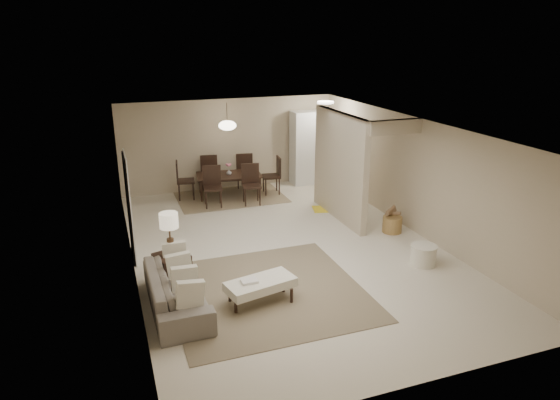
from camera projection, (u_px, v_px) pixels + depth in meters
name	position (u px, v px, depth m)	size (l,w,h in m)	color
floor	(285.00, 248.00, 10.25)	(9.00, 9.00, 0.00)	beige
ceiling	(286.00, 127.00, 9.45)	(9.00, 9.00, 0.00)	white
back_wall	(229.00, 144.00, 13.86)	(6.00, 6.00, 0.00)	tan
left_wall	(128.00, 207.00, 8.89)	(9.00, 9.00, 0.00)	tan
right_wall	(415.00, 176.00, 10.81)	(9.00, 9.00, 0.00)	tan
partition	(340.00, 167.00, 11.54)	(0.15, 2.50, 2.50)	tan
doorway	(129.00, 208.00, 9.51)	(0.04, 0.90, 2.04)	black
pantry_cabinet	(312.00, 147.00, 14.37)	(1.20, 0.55, 2.10)	white
flush_light	(326.00, 102.00, 13.05)	(0.44, 0.44, 0.05)	white
living_rug	(267.00, 291.00, 8.51)	(3.20, 3.20, 0.01)	brown
sofa	(177.00, 290.00, 7.93)	(0.82, 2.10, 0.61)	slate
ottoman_bench	(260.00, 285.00, 8.08)	(1.21, 0.75, 0.40)	beige
side_table	(172.00, 270.00, 8.67)	(0.52, 0.52, 0.57)	black
table_lamp	(169.00, 224.00, 8.40)	(0.32, 0.32, 0.76)	#48311F
round_pouf	(423.00, 255.00, 9.46)	(0.49, 0.49, 0.38)	beige
wicker_basket	(392.00, 224.00, 11.00)	(0.42, 0.42, 0.36)	olive
dining_rug	(230.00, 196.00, 13.47)	(2.80, 2.10, 0.01)	#837151
dining_table	(229.00, 185.00, 13.38)	(1.70, 0.95, 0.60)	black
dining_chairs	(229.00, 178.00, 13.31)	(2.78, 2.17, 1.02)	black
vase	(229.00, 172.00, 13.26)	(0.14, 0.14, 0.15)	silver
yellow_mat	(330.00, 209.00, 12.48)	(0.85, 0.52, 0.01)	yellow
pendant_light	(227.00, 125.00, 12.86)	(0.46, 0.46, 0.71)	#48311F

